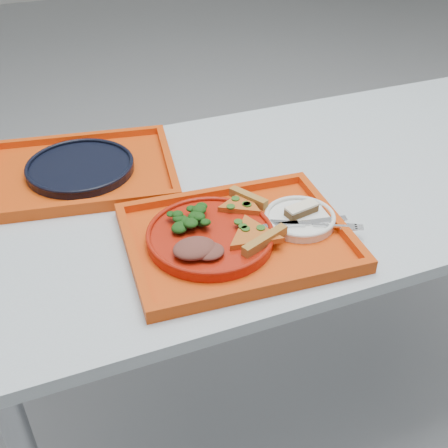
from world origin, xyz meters
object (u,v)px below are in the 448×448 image
Objects in this scene: dinner_plate at (210,237)px; navy_plate at (80,168)px; dessert_bar at (301,209)px; tray_far at (81,173)px; tray_main at (237,240)px.

dinner_plate is 0.43m from navy_plate.
dessert_bar reaches higher than navy_plate.
tray_main is at bearing -47.78° from tray_far.
tray_main is 1.73× the size of dinner_plate.
dinner_plate is (-0.06, 0.01, 0.02)m from tray_main.
navy_plate is at bearing 126.88° from tray_main.
tray_main is 1.73× the size of navy_plate.
navy_plate reaches higher than tray_far.
navy_plate is (0.00, 0.00, 0.01)m from tray_far.
tray_far is (-0.25, 0.39, 0.00)m from tray_main.
navy_plate is at bearing 117.50° from dinner_plate.
dinner_plate is (0.20, -0.38, 0.02)m from tray_far.
navy_plate is 3.41× the size of dessert_bar.
dinner_plate reaches higher than tray_main.
dessert_bar is (0.41, -0.38, 0.02)m from navy_plate.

